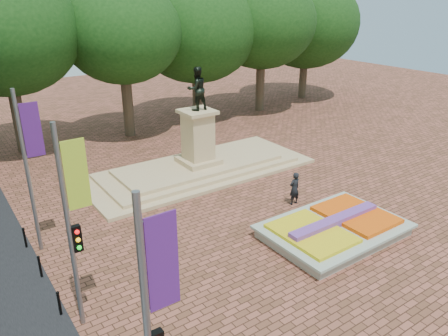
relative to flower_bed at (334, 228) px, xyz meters
name	(u,v)px	position (x,y,z in m)	size (l,w,h in m)	color
ground	(287,224)	(-1.03, 2.00, -0.38)	(90.00, 90.00, 0.00)	brown
flower_bed	(334,228)	(0.00, 0.00, 0.00)	(6.30, 4.30, 0.91)	gray
monument	(198,158)	(-1.03, 10.00, 0.50)	(14.00, 6.00, 6.40)	tan
tree_row_back	(154,43)	(1.31, 20.00, 6.29)	(44.80, 8.80, 10.43)	#392C1F
banner_poles	(75,224)	(-11.10, 0.69, 3.50)	(0.88, 11.17, 7.00)	slate
bollard_row	(71,324)	(-11.73, 0.50, 0.15)	(0.12, 13.12, 0.98)	black
pedestrian	(294,188)	(0.72, 3.41, 0.51)	(0.64, 0.42, 1.77)	black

